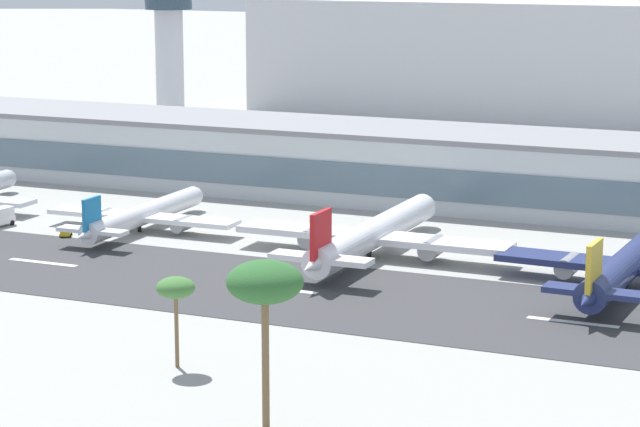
{
  "coord_description": "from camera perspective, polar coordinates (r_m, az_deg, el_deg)",
  "views": [
    {
      "loc": [
        77.94,
        -163.51,
        48.01
      ],
      "look_at": [
        -8.6,
        34.49,
        4.19
      ],
      "focal_mm": 74.9,
      "sensor_mm": 36.0,
      "label": 1
    }
  ],
  "objects": [
    {
      "name": "ground_plane",
      "position": [
        187.39,
        -1.82,
        -3.39
      ],
      "size": [
        1400.0,
        1400.0,
        0.0
      ],
      "primitive_type": "plane",
      "color": "#9E9E99"
    },
    {
      "name": "runway_strip",
      "position": [
        188.68,
        -1.62,
        -3.27
      ],
      "size": [
        800.0,
        33.23,
        0.08
      ],
      "primitive_type": "cube",
      "color": "#38383A",
      "rests_on": "ground_plane"
    },
    {
      "name": "runway_centreline_dash_3",
      "position": [
        208.7,
        -11.75,
        -2.06
      ],
      "size": [
        12.0,
        1.2,
        0.01
      ],
      "primitive_type": "cube",
      "color": "white",
      "rests_on": "runway_strip"
    },
    {
      "name": "runway_centreline_dash_4",
      "position": [
        188.93,
        -1.79,
        -3.24
      ],
      "size": [
        12.0,
        1.2,
        0.01
      ],
      "primitive_type": "cube",
      "color": "white",
      "rests_on": "runway_strip"
    },
    {
      "name": "runway_centreline_dash_5",
      "position": [
        175.65,
        10.74,
        -4.58
      ],
      "size": [
        12.0,
        1.2,
        0.01
      ],
      "primitive_type": "cube",
      "color": "white",
      "rests_on": "runway_strip"
    },
    {
      "name": "terminal_building",
      "position": [
        257.92,
        1.39,
        2.29
      ],
      "size": [
        184.2,
        25.76,
        13.78
      ],
      "color": "silver",
      "rests_on": "ground_plane"
    },
    {
      "name": "control_tower",
      "position": [
        314.11,
        -6.46,
        7.0
      ],
      "size": [
        11.86,
        11.86,
        39.84
      ],
      "color": "silver",
      "rests_on": "ground_plane"
    },
    {
      "name": "distant_hotel_block",
      "position": [
        378.22,
        6.65,
        6.58
      ],
      "size": [
        124.55,
        37.84,
        32.6
      ],
      "primitive_type": "cube",
      "color": "#BCBCC1",
      "rests_on": "ground_plane"
    },
    {
      "name": "airliner_blue_tail_gate_1",
      "position": [
        228.02,
        -7.71,
        -0.1
      ],
      "size": [
        35.0,
        40.64,
        8.48
      ],
      "rotation": [
        0.0,
        0.0,
        1.59
      ],
      "color": "silver",
      "rests_on": "ground_plane"
    },
    {
      "name": "airliner_red_tail_gate_2",
      "position": [
        207.19,
        2.15,
        -0.96
      ],
      "size": [
        44.45,
        52.06,
        10.87
      ],
      "rotation": [
        0.0,
        0.0,
        1.57
      ],
      "color": "white",
      "rests_on": "ground_plane"
    },
    {
      "name": "airliner_gold_tail_gate_3",
      "position": [
        193.57,
        12.95,
        -2.18
      ],
      "size": [
        37.98,
        50.16,
        10.46
      ],
      "rotation": [
        0.0,
        0.0,
        1.53
      ],
      "color": "navy",
      "rests_on": "ground_plane"
    },
    {
      "name": "service_baggage_tug_1",
      "position": [
        226.68,
        -10.81,
        -0.7
      ],
      "size": [
        3.02,
        3.57,
        2.2
      ],
      "rotation": [
        0.0,
        0.0,
        2.08
      ],
      "color": "gold",
      "rests_on": "ground_plane"
    },
    {
      "name": "palm_tree_0",
      "position": [
        153.35,
        -6.19,
        -3.24
      ],
      "size": [
        4.49,
        4.49,
        10.7
      ],
      "color": "brown",
      "rests_on": "ground_plane"
    },
    {
      "name": "palm_tree_2",
      "position": [
        132.02,
        -2.37,
        -3.04
      ],
      "size": [
        7.72,
        7.72,
        17.34
      ],
      "color": "brown",
      "rests_on": "ground_plane"
    }
  ]
}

